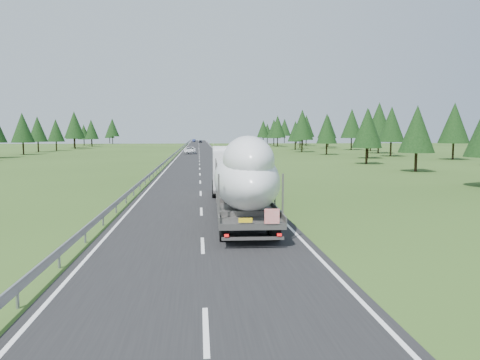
{
  "coord_description": "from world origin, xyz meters",
  "views": [
    {
      "loc": [
        -0.14,
        -29.34,
        4.96
      ],
      "look_at": [
        2.34,
        -1.42,
        2.15
      ],
      "focal_mm": 35.0,
      "sensor_mm": 36.0,
      "label": 1
    }
  ],
  "objects": [
    {
      "name": "guardrail",
      "position": [
        -5.3,
        99.94,
        0.6
      ],
      "size": [
        0.1,
        400.0,
        0.76
      ],
      "color": "slate",
      "rests_on": "ground"
    },
    {
      "name": "distant_car_dark",
      "position": [
        0.88,
        216.87,
        0.73
      ],
      "size": [
        1.88,
        4.34,
        1.46
      ],
      "primitive_type": "imported",
      "rotation": [
        0.0,
        0.0,
        -0.04
      ],
      "color": "black",
      "rests_on": "ground"
    },
    {
      "name": "ground",
      "position": [
        0.0,
        0.0,
        0.0
      ],
      "size": [
        400.0,
        400.0,
        0.0
      ],
      "primitive_type": "plane",
      "color": "#294517",
      "rests_on": "ground"
    },
    {
      "name": "road_surface",
      "position": [
        0.0,
        100.0,
        0.01
      ],
      "size": [
        10.0,
        400.0,
        0.02
      ],
      "primitive_type": "cube",
      "color": "black",
      "rests_on": "ground"
    },
    {
      "name": "distant_car_blue",
      "position": [
        -2.74,
        242.2,
        0.79
      ],
      "size": [
        2.14,
        4.94,
        1.58
      ],
      "primitive_type": "imported",
      "rotation": [
        0.0,
        0.0,
        -0.1
      ],
      "color": "navy",
      "rests_on": "ground"
    },
    {
      "name": "boat_truck",
      "position": [
        2.34,
        -1.24,
        2.45
      ],
      "size": [
        3.46,
        21.02,
        4.84
      ],
      "color": "silver",
      "rests_on": "ground"
    },
    {
      "name": "highway_sign",
      "position": [
        7.2,
        80.0,
        1.81
      ],
      "size": [
        0.08,
        0.9,
        2.6
      ],
      "color": "slate",
      "rests_on": "ground"
    },
    {
      "name": "tree_line_left",
      "position": [
        -42.2,
        83.94,
        6.89
      ],
      "size": [
        13.23,
        243.13,
        12.26
      ],
      "color": "black",
      "rests_on": "ground"
    },
    {
      "name": "distant_van",
      "position": [
        -2.19,
        84.48,
        0.84
      ],
      "size": [
        2.79,
        6.04,
        1.68
      ],
      "primitive_type": "imported",
      "rotation": [
        0.0,
        0.0,
        -0.0
      ],
      "color": "white",
      "rests_on": "ground"
    },
    {
      "name": "marker_posts",
      "position": [
        6.5,
        155.0,
        0.54
      ],
      "size": [
        0.13,
        350.08,
        1.0
      ],
      "color": "silver",
      "rests_on": "ground"
    },
    {
      "name": "tree_line_right",
      "position": [
        39.93,
        89.97,
        7.14
      ],
      "size": [
        26.33,
        243.88,
        12.59
      ],
      "color": "black",
      "rests_on": "ground"
    }
  ]
}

